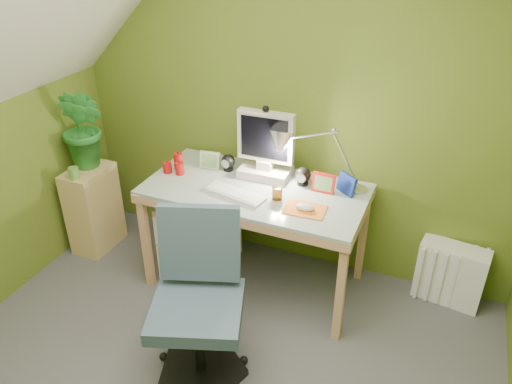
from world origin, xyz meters
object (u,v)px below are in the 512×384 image
at_px(desk, 255,236).
at_px(radiator, 450,274).
at_px(monitor, 266,144).
at_px(desk_lamp, 334,144).
at_px(side_ledge, 94,209).
at_px(potted_plant, 84,128).
at_px(task_chair, 197,308).

xyz_separation_m(desk, radiator, (1.29, 0.32, -0.17)).
relative_size(desk, radiator, 3.33).
bearing_deg(radiator, monitor, -165.71).
distance_m(desk_lamp, side_ledge, 1.94).
xyz_separation_m(desk, potted_plant, (-1.32, -0.02, 0.60)).
height_order(desk, desk_lamp, desk_lamp).
bearing_deg(potted_plant, task_chair, -32.76).
height_order(desk_lamp, radiator, desk_lamp).
bearing_deg(potted_plant, desk_lamp, 6.34).
bearing_deg(monitor, radiator, 4.86).
xyz_separation_m(task_chair, radiator, (1.26, 1.20, -0.28)).
bearing_deg(potted_plant, desk, 0.73).
bearing_deg(desk, radiator, 14.44).
height_order(desk, monitor, monitor).
distance_m(desk, potted_plant, 1.45).
bearing_deg(radiator, task_chair, -128.25).
distance_m(desk, side_ledge, 1.32).
height_order(potted_plant, task_chair, potted_plant).
relative_size(side_ledge, radiator, 1.56).
xyz_separation_m(desk_lamp, potted_plant, (-1.77, -0.20, -0.10)).
relative_size(potted_plant, task_chair, 0.62).
bearing_deg(radiator, desk_lamp, -162.42).
bearing_deg(monitor, desk, -91.35).
bearing_deg(desk_lamp, side_ledge, -178.63).
bearing_deg(task_chair, potted_plant, 128.14).
distance_m(potted_plant, radiator, 2.74).
height_order(side_ledge, potted_plant, potted_plant).
relative_size(task_chair, radiator, 2.30).
distance_m(potted_plant, task_chair, 1.67).
xyz_separation_m(monitor, desk_lamp, (0.45, 0.00, 0.08)).
height_order(desk, radiator, desk).
bearing_deg(monitor, desk_lamp, -1.35).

